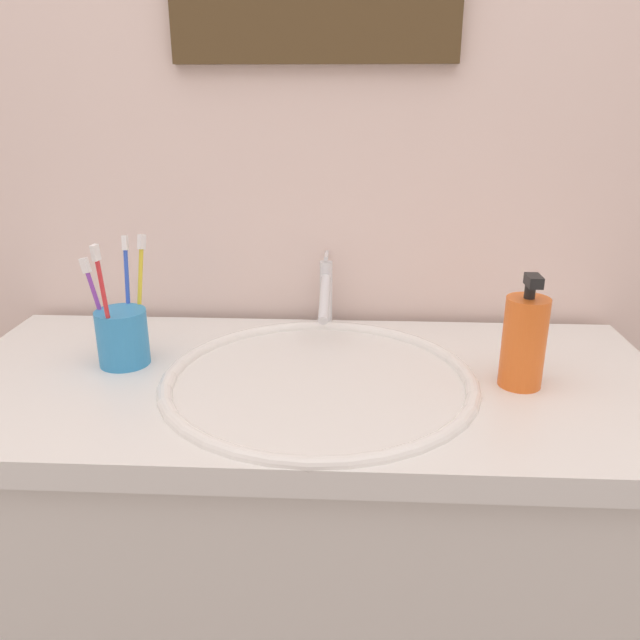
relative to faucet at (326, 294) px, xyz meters
name	(u,v)px	position (x,y,z in m)	size (l,w,h in m)	color
tiled_wall_back	(316,161)	(-0.02, 0.09, 0.23)	(2.34, 0.04, 2.40)	beige
vanity_counter	(308,598)	(-0.02, -0.22, -0.52)	(1.14, 0.53, 0.90)	silver
sink_basin	(319,399)	(0.00, -0.23, -0.10)	(0.49, 0.49, 0.10)	white
faucet	(326,294)	(0.00, 0.00, 0.00)	(0.02, 0.17, 0.14)	silver
toothbrush_cup	(123,337)	(-0.32, -0.18, -0.02)	(0.08, 0.08, 0.09)	#338CCC
toothbrush_red	(105,301)	(-0.33, -0.22, 0.05)	(0.02, 0.03, 0.21)	red
toothbrush_blue	(127,288)	(-0.32, -0.14, 0.05)	(0.01, 0.05, 0.20)	blue
toothbrush_yellow	(140,288)	(-0.30, -0.14, 0.05)	(0.03, 0.05, 0.20)	yellow
toothbrush_purple	(97,303)	(-0.36, -0.18, 0.03)	(0.05, 0.02, 0.17)	purple
soap_dispenser	(524,341)	(0.31, -0.23, 0.00)	(0.06, 0.06, 0.18)	orange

